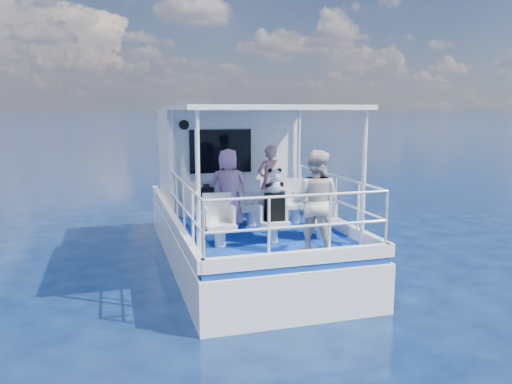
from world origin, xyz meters
TOP-DOWN VIEW (x-y plane):
  - ground at (0.00, 0.00)m, footprint 2000.00×2000.00m
  - hull at (0.00, 1.00)m, footprint 3.00×7.00m
  - deck at (0.00, 1.00)m, footprint 2.90×6.90m
  - cabin at (0.00, 2.30)m, footprint 2.85×2.00m
  - canopy at (0.00, -0.20)m, footprint 3.00×3.20m
  - canopy_posts at (0.00, -0.25)m, footprint 2.77×2.97m
  - railings at (0.00, -0.58)m, footprint 2.84×3.59m
  - seat_port_fwd at (-0.90, 0.20)m, footprint 0.48×0.46m
  - seat_center_fwd at (0.00, 0.20)m, footprint 0.48×0.46m
  - seat_stbd_fwd at (0.90, 0.20)m, footprint 0.48×0.46m
  - seat_port_aft at (-0.90, -1.10)m, footprint 0.48×0.46m
  - seat_center_aft at (0.00, -1.10)m, footprint 0.48×0.46m
  - seat_stbd_aft at (0.90, -1.10)m, footprint 0.48×0.46m
  - passenger_port_fwd at (-0.44, 0.22)m, footprint 0.60×0.46m
  - passenger_stbd_fwd at (0.56, 0.82)m, footprint 0.62×0.48m
  - passenger_stbd_aft at (0.44, -1.87)m, footprint 0.99×0.95m
  - backpack_port at (-0.90, 0.13)m, footprint 0.30×0.17m
  - backpack_center at (0.02, -1.16)m, footprint 0.31×0.17m
  - compact_camera at (-0.88, 0.14)m, footprint 0.11×0.07m
  - panda at (0.01, -1.17)m, footprint 0.27×0.22m

SIDE VIEW (x-z plane):
  - ground at x=0.00m, z-range 0.00..0.00m
  - hull at x=0.00m, z-range -0.80..0.80m
  - deck at x=0.00m, z-range 0.80..0.90m
  - seat_port_fwd at x=-0.90m, z-range 0.90..1.28m
  - seat_center_fwd at x=0.00m, z-range 0.90..1.28m
  - seat_stbd_fwd at x=0.90m, z-range 0.90..1.28m
  - seat_port_aft at x=-0.90m, z-range 0.90..1.28m
  - seat_center_aft at x=0.00m, z-range 0.90..1.28m
  - seat_stbd_aft at x=0.90m, z-range 0.90..1.28m
  - railings at x=0.00m, z-range 0.90..1.90m
  - backpack_port at x=-0.90m, z-range 1.28..1.68m
  - backpack_center at x=0.02m, z-range 1.28..1.74m
  - passenger_port_fwd at x=-0.44m, z-range 0.90..2.39m
  - passenger_stbd_fwd at x=0.56m, z-range 0.90..2.39m
  - passenger_stbd_aft at x=0.44m, z-range 0.90..2.50m
  - compact_camera at x=-0.88m, z-range 1.68..1.74m
  - panda at x=0.01m, z-range 1.74..2.15m
  - cabin at x=0.00m, z-range 0.90..3.10m
  - canopy_posts at x=0.00m, z-range 0.90..3.10m
  - canopy at x=0.00m, z-range 3.10..3.18m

